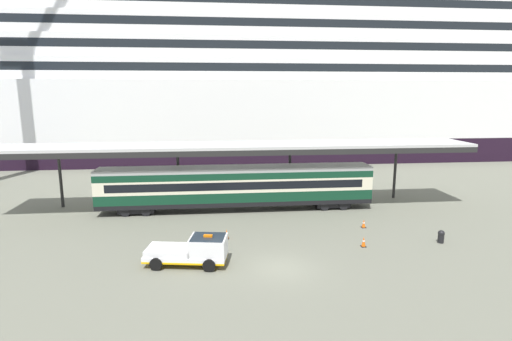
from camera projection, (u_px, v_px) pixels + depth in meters
ground_plane at (281, 268)px, 25.44m from camera, size 400.00×400.00×0.00m
cruise_ship at (280, 66)px, 70.92m from camera, size 167.42×26.63×45.32m
platform_canopy at (236, 147)px, 37.31m from camera, size 44.31×5.19×6.18m
train_carriage at (236, 186)px, 37.62m from camera, size 25.19×2.81×4.11m
service_truck at (194, 250)px, 25.82m from camera, size 5.46×2.89×2.02m
traffic_cone_near at (364, 224)px, 32.99m from camera, size 0.36×0.36×0.69m
traffic_cone_mid at (227, 234)px, 30.48m from camera, size 0.36×0.36×0.74m
traffic_cone_far at (364, 242)px, 28.90m from camera, size 0.36×0.36×0.76m
quay_bollard at (441, 236)px, 29.64m from camera, size 0.48×0.48×0.96m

